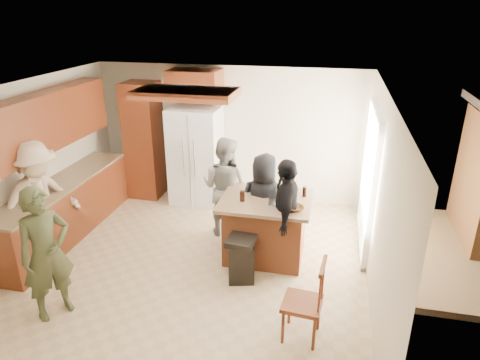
% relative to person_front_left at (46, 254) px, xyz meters
% --- Properties ---
extents(person_front_left, '(0.70, 0.74, 1.65)m').
position_rel_person_front_left_xyz_m(person_front_left, '(0.00, 0.00, 0.00)').
color(person_front_left, '#3A3F24').
rests_on(person_front_left, ground).
extents(person_behind_left, '(0.88, 0.65, 1.63)m').
position_rel_person_front_left_xyz_m(person_behind_left, '(1.52, 2.36, -0.01)').
color(person_behind_left, gray).
rests_on(person_behind_left, ground).
extents(person_behind_right, '(0.76, 0.51, 1.53)m').
position_rel_person_front_left_xyz_m(person_behind_right, '(2.20, 2.01, -0.06)').
color(person_behind_right, black).
rests_on(person_behind_right, ground).
extents(person_side_right, '(0.53, 0.97, 1.63)m').
position_rel_person_front_left_xyz_m(person_side_right, '(2.58, 1.60, -0.01)').
color(person_side_right, black).
rests_on(person_side_right, ground).
extents(person_counter, '(0.96, 1.27, 1.78)m').
position_rel_person_front_left_xyz_m(person_counter, '(-0.88, 1.11, 0.06)').
color(person_counter, tan).
rests_on(person_counter, ground).
extents(left_cabinetry, '(0.64, 3.00, 2.30)m').
position_rel_person_front_left_xyz_m(left_cabinetry, '(-1.01, 1.74, 0.13)').
color(left_cabinetry, maroon).
rests_on(left_cabinetry, ground).
extents(back_wall_units, '(1.80, 0.60, 2.45)m').
position_rel_person_front_left_xyz_m(back_wall_units, '(-0.10, 3.54, 0.55)').
color(back_wall_units, maroon).
rests_on(back_wall_units, ground).
extents(refrigerator, '(0.90, 0.76, 1.80)m').
position_rel_person_front_left_xyz_m(refrigerator, '(0.69, 3.46, 0.07)').
color(refrigerator, white).
rests_on(refrigerator, ground).
extents(kitchen_island, '(1.28, 1.03, 0.93)m').
position_rel_person_front_left_xyz_m(kitchen_island, '(2.26, 1.81, -0.35)').
color(kitchen_island, brown).
rests_on(kitchen_island, ground).
extents(island_items, '(0.94, 0.71, 0.15)m').
position_rel_person_front_left_xyz_m(island_items, '(2.51, 1.74, 0.14)').
color(island_items, silver).
rests_on(island_items, kitchen_island).
extents(trash_bin, '(0.42, 0.42, 0.63)m').
position_rel_person_front_left_xyz_m(trash_bin, '(2.05, 1.16, -0.51)').
color(trash_bin, black).
rests_on(trash_bin, ground).
extents(spindle_chair, '(0.46, 0.46, 0.99)m').
position_rel_person_front_left_xyz_m(spindle_chair, '(2.96, 0.23, -0.37)').
color(spindle_chair, maroon).
rests_on(spindle_chair, ground).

